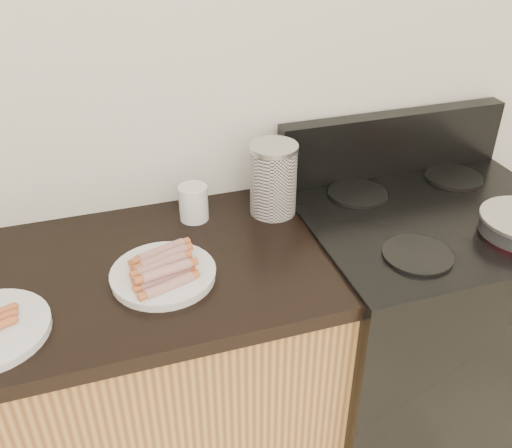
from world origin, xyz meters
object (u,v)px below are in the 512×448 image
object	(u,v)px
stove	(414,331)
mug	(194,203)
canister	(273,179)
main_plate	(163,276)

from	to	relation	value
stove	mug	xyz separation A→B (m)	(-0.67, 0.21, 0.50)
stove	canister	distance (m)	0.73
mug	stove	bearing A→B (deg)	-17.12
main_plate	canister	distance (m)	0.43
main_plate	canister	bearing A→B (deg)	31.31
main_plate	mug	world-z (taller)	mug
stove	mug	world-z (taller)	mug
canister	stove	bearing A→B (deg)	-21.46
canister	mug	size ratio (longest dim) A/B	2.06
stove	canister	size ratio (longest dim) A/B	4.31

